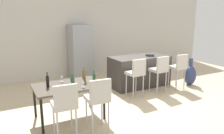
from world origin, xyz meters
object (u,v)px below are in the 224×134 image
potted_plant (155,60)px  bar_chair_middle (160,69)px  kitchen_island (139,71)px  wine_bottle_far (73,82)px  wine_bottle_left (84,76)px  wine_glass_middle (71,84)px  bar_chair_right (179,66)px  dining_table (68,88)px  bar_chair_left (136,72)px  wine_bottle_corner (94,79)px  refrigerator (81,52)px  floor_vase (190,75)px  wine_glass_near (83,81)px  wine_bottle_end (48,81)px  wine_glass_right (62,76)px  dining_chair_far (98,97)px  dining_chair_near (65,103)px  fruit_bowl (150,55)px

potted_plant → bar_chair_middle: bearing=-126.6°
kitchen_island → wine_bottle_far: 2.94m
wine_bottle_far → wine_bottle_left: 0.43m
wine_glass_middle → wine_bottle_left: bearing=45.3°
wine_bottle_far → potted_plant: bearing=34.0°
bar_chair_right → dining_table: (-3.43, -0.36, -0.02)m
bar_chair_left → bar_chair_middle: (0.78, -0.00, 0.00)m
wine_bottle_corner → potted_plant: 5.16m
refrigerator → potted_plant: 3.32m
wine_bottle_corner → floor_vase: bearing=10.7°
dining_table → wine_glass_near: size_ratio=7.94×
bar_chair_left → potted_plant: 3.70m
wine_bottle_far → wine_glass_near: (0.18, -0.09, 0.02)m
kitchen_island → wine_glass_near: bearing=-148.5°
wine_bottle_end → wine_glass_near: bearing=-28.3°
wine_glass_near → wine_glass_right: bearing=116.1°
kitchen_island → dining_chair_far: size_ratio=1.72×
bar_chair_middle → wine_bottle_end: size_ratio=3.41×
wine_glass_right → wine_glass_middle: bearing=-90.6°
dining_chair_near → potted_plant: bearing=37.0°
dining_table → dining_chair_near: bearing=-111.1°
bar_chair_right → dining_chair_far: (-3.12, -1.17, 0.00)m
wine_glass_middle → wine_glass_near: size_ratio=1.00×
dining_chair_near → wine_bottle_end: 0.89m
wine_bottle_corner → fruit_bowl: size_ratio=1.10×
dining_table → wine_bottle_far: wine_bottle_far is taller
bar_chair_middle → wine_bottle_far: 2.74m
dining_chair_near → fruit_bowl: (3.24, 1.91, 0.26)m
wine_bottle_corner → wine_glass_middle: size_ratio=1.63×
bar_chair_middle → wine_glass_near: 2.58m
bar_chair_left → fruit_bowl: size_ratio=4.07×
dining_chair_far → wine_glass_near: (-0.09, 0.53, 0.17)m
bar_chair_left → wine_glass_near: bar_chair_left is taller
bar_chair_right → dining_chair_far: same height
dining_chair_near → wine_bottle_far: bearing=60.8°
fruit_bowl → dining_chair_far: bearing=-143.9°
dining_table → wine_glass_right: bearing=101.1°
dining_chair_far → wine_bottle_far: (-0.27, 0.62, 0.15)m
kitchen_island → dining_chair_near: size_ratio=1.72×
dining_chair_near → floor_vase: bearing=16.5°
refrigerator → potted_plant: bearing=-0.2°
bar_chair_left → wine_bottle_left: 1.60m
dining_chair_far → wine_glass_middle: 0.60m
bar_chair_right → wine_glass_near: size_ratio=6.03×
bar_chair_middle → wine_bottle_end: (-3.12, -0.31, 0.16)m
kitchen_island → bar_chair_right: size_ratio=1.72×
dining_chair_far → wine_bottle_end: size_ratio=3.41×
wine_bottle_end → refrigerator: 3.34m
potted_plant → wine_glass_near: bearing=-144.1°
wine_bottle_left → refrigerator: (0.96, 2.84, 0.05)m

